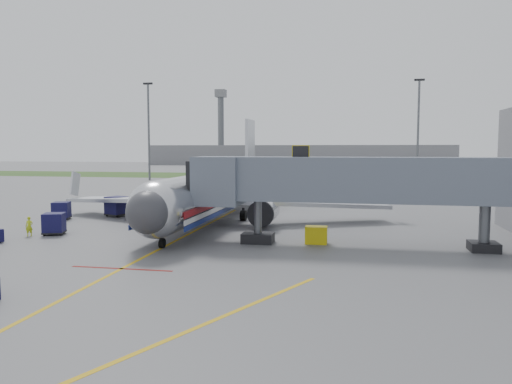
# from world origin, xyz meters

# --- Properties ---
(ground) EXTENTS (400.00, 400.00, 0.00)m
(ground) POSITION_xyz_m (0.00, 0.00, 0.00)
(ground) COLOR #565659
(ground) RESTS_ON ground
(grass_strip) EXTENTS (300.00, 25.00, 0.01)m
(grass_strip) POSITION_xyz_m (0.00, 90.00, 0.01)
(grass_strip) COLOR #2D4C1E
(grass_strip) RESTS_ON ground
(apron_markings) EXTENTS (21.52, 50.00, 0.01)m
(apron_markings) POSITION_xyz_m (0.00, -7.40, 0.00)
(apron_markings) COLOR gold
(apron_markings) RESTS_ON ground
(airliner) EXTENTS (32.10, 35.67, 10.25)m
(airliner) POSITION_xyz_m (0.00, 15.25, 2.65)
(airliner) COLOR silver
(airliner) RESTS_ON ground
(jet_bridge) EXTENTS (25.30, 4.00, 6.90)m
(jet_bridge) POSITION_xyz_m (12.86, 5.00, 4.47)
(jet_bridge) COLOR slate
(jet_bridge) RESTS_ON ground
(light_mast_left) EXTENTS (2.00, 0.44, 20.40)m
(light_mast_left) POSITION_xyz_m (-30.00, 70.00, 10.78)
(light_mast_left) COLOR #595B60
(light_mast_left) RESTS_ON ground
(light_mast_right) EXTENTS (2.00, 0.44, 20.40)m
(light_mast_right) POSITION_xyz_m (25.00, 75.00, 10.78)
(light_mast_right) COLOR #595B60
(light_mast_right) RESTS_ON ground
(distant_terminal) EXTENTS (120.00, 14.00, 8.00)m
(distant_terminal) POSITION_xyz_m (-10.00, 170.00, 4.00)
(distant_terminal) COLOR slate
(distant_terminal) RESTS_ON ground
(control_tower) EXTENTS (4.00, 4.00, 30.00)m
(control_tower) POSITION_xyz_m (-40.00, 165.00, 17.33)
(control_tower) COLOR #595B60
(control_tower) RESTS_ON ground
(baggage_cart_a) EXTENTS (1.96, 1.96, 1.67)m
(baggage_cart_a) POSITION_xyz_m (-10.22, 5.31, 0.85)
(baggage_cart_a) COLOR #0D0C35
(baggage_cart_a) RESTS_ON ground
(baggage_cart_b) EXTENTS (2.33, 2.33, 1.94)m
(baggage_cart_b) POSITION_xyz_m (-10.37, 16.09, 0.99)
(baggage_cart_b) COLOR #0D0C35
(baggage_cart_b) RESTS_ON ground
(baggage_cart_c) EXTENTS (1.91, 1.91, 1.65)m
(baggage_cart_c) POSITION_xyz_m (-14.44, 12.93, 0.84)
(baggage_cart_c) COLOR #0D0C35
(baggage_cart_c) RESTS_ON ground
(belt_loader) EXTENTS (2.60, 4.66, 2.20)m
(belt_loader) POSITION_xyz_m (-5.64, 12.99, 0.55)
(belt_loader) COLOR #0D0C35
(belt_loader) RESTS_ON ground
(ground_power_cart) EXTENTS (1.53, 1.03, 1.22)m
(ground_power_cart) POSITION_xyz_m (10.08, 5.50, 0.60)
(ground_power_cart) COLOR #C5B10B
(ground_power_cart) RESTS_ON ground
(ramp_worker) EXTENTS (0.63, 0.50, 1.51)m
(ramp_worker) POSITION_xyz_m (-11.63, 4.25, 0.75)
(ramp_worker) COLOR #C1DA19
(ramp_worker) RESTS_ON ground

